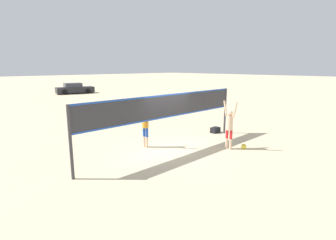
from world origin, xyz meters
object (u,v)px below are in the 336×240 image
(volleyball, at_px, (244,146))
(parked_car_near, at_px, (75,89))
(player_spiker, at_px, (229,124))
(volleyball_net, at_px, (168,110))
(player_blocker, at_px, (145,122))
(gear_bag, at_px, (215,130))

(volleyball, height_order, parked_car_near, parked_car_near)
(player_spiker, height_order, parked_car_near, player_spiker)
(volleyball_net, xyz_separation_m, volleyball, (2.50, -2.19, -1.67))
(volleyball, bearing_deg, player_spiker, 135.45)
(player_spiker, bearing_deg, volleyball_net, 49.65)
(player_spiker, bearing_deg, player_blocker, 42.08)
(player_blocker, xyz_separation_m, gear_bag, (4.40, -0.60, -1.02))
(volleyball_net, height_order, volleyball, volleyball_net)
(player_blocker, xyz_separation_m, parked_car_near, (8.25, 24.91, -0.55))
(volleyball_net, height_order, gear_bag, volleyball_net)
(volleyball, bearing_deg, parked_car_near, 79.27)
(player_spiker, height_order, gear_bag, player_spiker)
(player_blocker, relative_size, parked_car_near, 0.44)
(player_spiker, relative_size, gear_bag, 4.18)
(volleyball_net, relative_size, parked_car_near, 1.71)
(gear_bag, bearing_deg, volleyball_net, -174.34)
(player_spiker, xyz_separation_m, player_blocker, (-2.45, 2.71, 0.06))
(player_blocker, height_order, parked_car_near, player_blocker)
(parked_car_near, bearing_deg, volleyball_net, -94.31)
(volleyball_net, xyz_separation_m, gear_bag, (3.98, 0.39, -1.63))
(volleyball_net, xyz_separation_m, player_blocker, (-0.43, 0.99, -0.61))
(gear_bag, bearing_deg, volleyball, -119.80)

